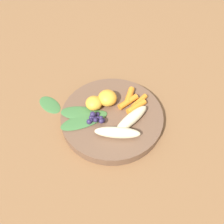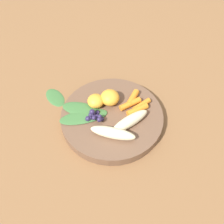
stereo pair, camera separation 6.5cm
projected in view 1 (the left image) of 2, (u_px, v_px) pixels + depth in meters
ground_plane at (112, 120)px, 0.68m from camera, size 2.40×2.40×0.00m
bowl at (112, 117)px, 0.67m from camera, size 0.28×0.28×0.03m
banana_peeled_left at (131, 119)px, 0.63m from camera, size 0.11×0.08×0.03m
banana_peeled_right at (117, 132)px, 0.60m from camera, size 0.12×0.07×0.03m
orange_segment_near at (94, 103)px, 0.66m from camera, size 0.05×0.05×0.03m
orange_segment_far at (108, 98)px, 0.67m from camera, size 0.05×0.05×0.04m
carrot_front at (136, 107)px, 0.66m from camera, size 0.06×0.04×0.02m
carrot_mid_left at (139, 101)px, 0.68m from camera, size 0.05×0.04×0.01m
carrot_mid_right at (128, 102)px, 0.68m from camera, size 0.06×0.04×0.02m
carrot_rear at (130, 95)px, 0.69m from camera, size 0.04×0.05×0.02m
blueberry_pile at (95, 119)px, 0.64m from camera, size 0.05×0.05×0.03m
kale_leaf_left at (80, 113)px, 0.66m from camera, size 0.12×0.08×0.00m
kale_leaf_right at (84, 121)px, 0.64m from camera, size 0.13×0.06×0.00m
kale_leaf_stray at (50, 104)px, 0.71m from camera, size 0.08×0.09×0.01m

